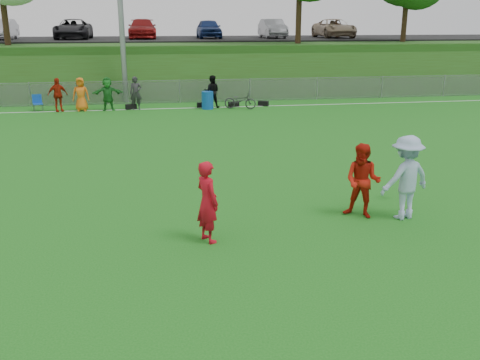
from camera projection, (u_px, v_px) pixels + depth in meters
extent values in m
plane|color=#186615|center=(235.00, 243.00, 11.21)|extent=(120.00, 120.00, 0.00)
cube|color=white|center=(182.00, 108.00, 28.20)|extent=(60.00, 0.10, 0.01)
cube|color=gray|center=(180.00, 92.00, 29.92)|extent=(58.00, 0.02, 1.20)
cube|color=gray|center=(179.00, 80.00, 29.73)|extent=(58.00, 0.04, 0.04)
cube|color=#284A14|center=(171.00, 61.00, 40.05)|extent=(120.00, 18.00, 3.00)
cube|color=black|center=(169.00, 39.00, 41.49)|extent=(120.00, 12.00, 0.10)
imported|color=#A7A5AB|center=(1.00, 29.00, 38.44)|extent=(1.52, 4.37, 1.44)
imported|color=black|center=(73.00, 29.00, 39.23)|extent=(2.39, 5.18, 1.44)
imported|color=maroon|center=(142.00, 29.00, 40.01)|extent=(2.02, 4.96, 1.44)
imported|color=navy|center=(209.00, 29.00, 40.80)|extent=(1.70, 4.23, 1.44)
imported|color=gray|center=(273.00, 28.00, 41.58)|extent=(1.52, 4.37, 1.44)
imported|color=tan|center=(334.00, 28.00, 42.37)|extent=(2.39, 5.18, 1.44)
imported|color=#AD1F0C|center=(58.00, 95.00, 26.98)|extent=(1.08, 0.79, 1.69)
imported|color=orange|center=(81.00, 94.00, 27.16)|extent=(0.83, 0.54, 1.69)
imported|color=#207A27|center=(108.00, 94.00, 27.37)|extent=(1.62, 0.67, 1.69)
imported|color=#2A2A2C|center=(136.00, 93.00, 27.59)|extent=(0.63, 0.43, 1.69)
imported|color=black|center=(212.00, 92.00, 28.21)|extent=(0.94, 0.80, 1.69)
cube|color=black|center=(131.00, 107.00, 27.85)|extent=(0.61, 0.42, 0.26)
cube|color=black|center=(202.00, 105.00, 28.43)|extent=(0.56, 0.30, 0.26)
cube|color=black|center=(234.00, 104.00, 28.70)|extent=(0.59, 0.37, 0.26)
cube|color=black|center=(263.00, 103.00, 28.95)|extent=(0.62, 0.50, 0.26)
imported|color=red|center=(207.00, 202.00, 11.09)|extent=(0.66, 0.76, 1.74)
imported|color=red|center=(363.00, 181.00, 12.46)|extent=(1.09, 1.05, 1.77)
imported|color=#9EB8DB|center=(406.00, 178.00, 12.37)|extent=(1.43, 1.05, 1.98)
cylinder|color=white|center=(402.00, 173.00, 13.71)|extent=(0.24, 0.24, 0.02)
cylinder|color=#0F4BA6|center=(208.00, 100.00, 27.87)|extent=(0.77, 0.77, 0.91)
cube|color=#1046B6|center=(38.00, 104.00, 27.24)|extent=(0.58, 0.58, 0.05)
cube|color=#1046B6|center=(37.00, 99.00, 27.36)|extent=(0.45, 0.17, 0.46)
imported|color=#2B2B2E|center=(240.00, 100.00, 27.92)|extent=(1.77, 1.16, 0.88)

